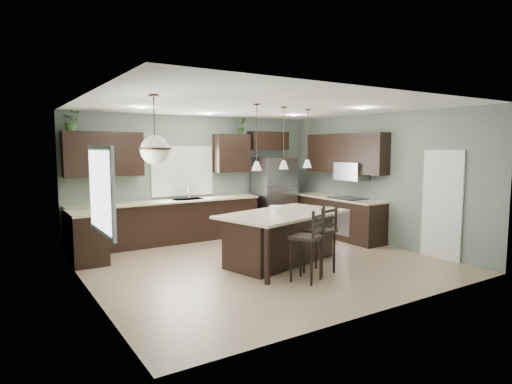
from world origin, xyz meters
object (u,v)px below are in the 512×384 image
object	(u,v)px
refrigerator	(274,194)
bar_stool_left	(306,245)
kitchen_island	(283,238)
bar_stool_center	(319,238)
serving_dish	(276,210)
plant_back_left	(71,121)

from	to	relation	value
refrigerator	bar_stool_left	world-z (taller)	refrigerator
kitchen_island	bar_stool_left	bearing A→B (deg)	-121.52
refrigerator	bar_stool_center	size ratio (longest dim) A/B	1.57
refrigerator	bar_stool_left	distance (m)	4.02
serving_dish	bar_stool_center	world-z (taller)	bar_stool_center
refrigerator	kitchen_island	xyz separation A→B (m)	(-1.54, -2.50, -0.46)
bar_stool_center	serving_dish	bearing A→B (deg)	98.19
bar_stool_center	plant_back_left	world-z (taller)	plant_back_left
refrigerator	plant_back_left	xyz separation A→B (m)	(-4.56, 0.28, 1.67)
kitchen_island	bar_stool_left	size ratio (longest dim) A/B	2.03
serving_dish	bar_stool_left	bearing A→B (deg)	-97.33
refrigerator	serving_dish	size ratio (longest dim) A/B	7.71
refrigerator	bar_stool_left	xyz separation A→B (m)	(-1.86, -3.55, -0.35)
bar_stool_left	plant_back_left	size ratio (longest dim) A/B	3.01
refrigerator	bar_stool_center	bearing A→B (deg)	-112.91
bar_stool_left	refrigerator	bearing A→B (deg)	36.70
bar_stool_left	bar_stool_center	world-z (taller)	bar_stool_center
bar_stool_left	kitchen_island	bearing A→B (deg)	47.30
kitchen_island	refrigerator	bearing A→B (deg)	43.96
kitchen_island	plant_back_left	world-z (taller)	plant_back_left
bar_stool_left	bar_stool_center	distance (m)	0.50
refrigerator	plant_back_left	size ratio (longest dim) A/B	4.84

